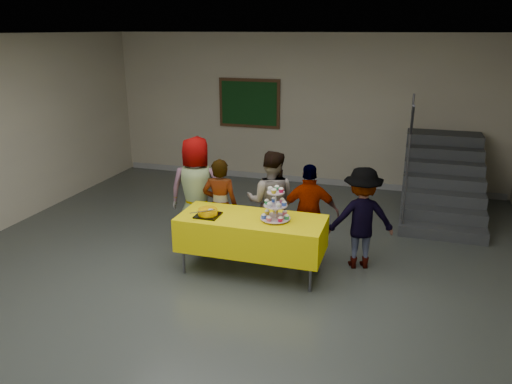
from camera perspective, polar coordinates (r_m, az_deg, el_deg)
room_shell at (r=5.37m, az=-5.68°, el=8.06°), size 10.00×10.04×3.02m
bake_table at (r=6.46m, az=-0.53°, el=-4.70°), size 1.88×0.78×0.77m
cupcake_stand at (r=6.23m, az=2.24°, el=-1.74°), size 0.38×0.38×0.44m
bear_cake at (r=6.44m, az=-5.53°, el=-2.24°), size 0.32×0.36×0.12m
schoolchild_a at (r=7.29m, az=-6.80°, el=0.03°), size 0.87×0.65×1.62m
schoolchild_b at (r=7.05m, az=-4.11°, el=-1.60°), size 0.54×0.39×1.37m
schoolchild_c at (r=7.06m, az=1.73°, el=-1.10°), size 0.77×0.63×1.47m
schoolchild_d at (r=6.80m, az=6.12°, el=-2.44°), size 0.85×0.49×1.37m
schoolchild_e at (r=6.72m, az=11.94°, el=-2.93°), size 1.00×0.76×1.38m
staircase at (r=9.37m, az=20.40°, el=1.04°), size 1.30×2.40×2.04m
noticeboard at (r=10.42m, az=-0.78°, el=10.10°), size 1.30×0.05×1.00m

